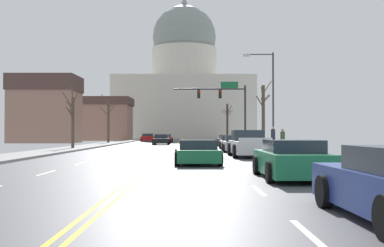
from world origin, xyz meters
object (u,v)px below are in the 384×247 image
object	(u,v)px
street_lamp_right	(267,91)
pedestrian_01	(281,138)
signal_gantry	(223,100)
pickup_truck_near_03	(247,145)
sedan_near_00	(225,141)
sedan_near_04	(196,153)
sedan_near_01	(229,142)
bicycle_parked	(259,144)
sedan_oncoming_01	(164,139)
sedan_oncoming_00	(160,140)
sedan_near_05	(289,160)
sedan_oncoming_02	(146,138)
pedestrian_00	(271,137)
sedan_near_02	(235,144)

from	to	relation	value
street_lamp_right	pedestrian_01	world-z (taller)	street_lamp_right
signal_gantry	pickup_truck_near_03	world-z (taller)	signal_gantry
sedan_near_00	sedan_near_04	world-z (taller)	sedan_near_00
sedan_near_01	bicycle_parked	world-z (taller)	sedan_near_01
sedan_near_00	sedan_oncoming_01	xyz separation A→B (m)	(-7.32, 17.53, -0.00)
sedan_near_01	sedan_oncoming_00	size ratio (longest dim) A/B	1.01
signal_gantry	pickup_truck_near_03	size ratio (longest dim) A/B	1.46
pedestrian_01	sedan_near_04	bearing A→B (deg)	-116.81
sedan_oncoming_00	sedan_oncoming_01	bearing A→B (deg)	90.83
signal_gantry	sedan_near_01	bearing A→B (deg)	-90.99
sedan_near_05	sedan_oncoming_01	xyz separation A→B (m)	(-6.90, 50.83, -0.03)
street_lamp_right	pedestrian_01	size ratio (longest dim) A/B	4.78
street_lamp_right	pickup_truck_near_03	xyz separation A→B (m)	(-2.64, -8.72, -3.98)
sedan_oncoming_02	pedestrian_01	world-z (taller)	pedestrian_01
sedan_near_05	pickup_truck_near_03	bearing A→B (deg)	88.90
sedan_oncoming_01	pedestrian_00	world-z (taller)	pedestrian_00
sedan_oncoming_02	pedestrian_01	size ratio (longest dim) A/B	2.76
sedan_near_01	sedan_near_05	size ratio (longest dim) A/B	1.00
bicycle_parked	street_lamp_right	bearing A→B (deg)	-84.26
pedestrian_00	bicycle_parked	bearing A→B (deg)	100.94
sedan_near_05	street_lamp_right	bearing A→B (deg)	82.54
pedestrian_01	bicycle_parked	size ratio (longest dim) A/B	0.90
street_lamp_right	sedan_near_02	distance (m)	5.22
sedan_near_00	sedan_near_02	distance (m)	12.88
sedan_near_02	pedestrian_00	bearing A→B (deg)	25.95
sedan_near_02	sedan_oncoming_02	size ratio (longest dim) A/B	1.06
sedan_near_05	pedestrian_01	world-z (taller)	pedestrian_01
sedan_near_00	pedestrian_01	distance (m)	14.12
street_lamp_right	sedan_near_01	distance (m)	7.15
street_lamp_right	sedan_oncoming_01	world-z (taller)	street_lamp_right
sedan_near_00	sedan_near_05	bearing A→B (deg)	-90.73
pedestrian_01	pedestrian_00	bearing A→B (deg)	97.06
street_lamp_right	sedan_oncoming_00	world-z (taller)	street_lamp_right
signal_gantry	sedan_near_05	world-z (taller)	signal_gantry
sedan_near_00	bicycle_parked	bearing A→B (deg)	-75.61
pickup_truck_near_03	sedan_oncoming_01	world-z (taller)	pickup_truck_near_03
sedan_near_04	pedestrian_00	distance (m)	16.22
pedestrian_00	sedan_oncoming_01	bearing A→B (deg)	109.20
sedan_oncoming_02	pedestrian_00	xyz separation A→B (m)	(13.28, -37.14, 0.55)
sedan_near_01	sedan_oncoming_00	xyz separation A→B (m)	(-7.02, 13.27, 0.02)
signal_gantry	sedan_oncoming_01	size ratio (longest dim) A/B	1.68
sedan_near_01	sedan_oncoming_01	distance (m)	24.58
sedan_near_01	pedestrian_01	world-z (taller)	pedestrian_01
sedan_near_04	pedestrian_00	bearing A→B (deg)	67.92
sedan_near_04	bicycle_parked	world-z (taller)	sedan_near_04
sedan_near_00	sedan_oncoming_00	bearing A→B (deg)	134.57
sedan_near_01	sedan_oncoming_02	xyz separation A→B (m)	(-10.37, 31.72, 0.03)
sedan_oncoming_02	bicycle_parked	xyz separation A→B (m)	(12.75, -34.39, -0.10)
street_lamp_right	pickup_truck_near_03	distance (m)	9.94
pickup_truck_near_03	sedan_near_02	bearing A→B (deg)	90.82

